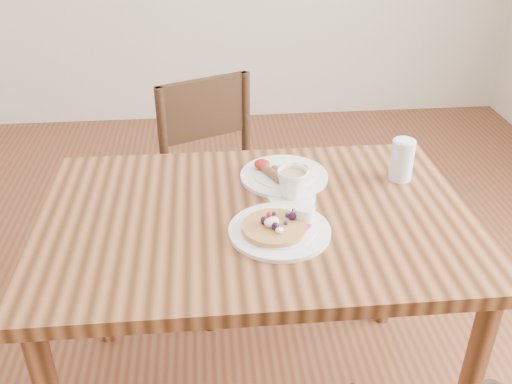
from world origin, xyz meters
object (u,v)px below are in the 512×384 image
chair_far (221,183)px  water_glass (402,160)px  pancake_plate (281,228)px  teacup_saucer (292,186)px  dining_table (256,243)px  breakfast_plate (283,175)px

chair_far → water_glass: bearing=114.9°
chair_far → pancake_plate: 0.79m
teacup_saucer → pancake_plate: bearing=-107.9°
dining_table → pancake_plate: (0.06, -0.10, 0.11)m
chair_far → teacup_saucer: chair_far is taller
teacup_saucer → dining_table: bearing=-146.8°
breakfast_plate → chair_far: bearing=112.3°
water_glass → dining_table: bearing=-160.9°
pancake_plate → teacup_saucer: bearing=72.1°
dining_table → pancake_plate: size_ratio=4.44×
dining_table → teacup_saucer: bearing=33.2°
breakfast_plate → water_glass: bearing=-6.1°
water_glass → chair_far: bearing=138.4°
dining_table → breakfast_plate: 0.25m
dining_table → breakfast_plate: breakfast_plate is taller
water_glass → teacup_saucer: bearing=-166.1°
water_glass → breakfast_plate: bearing=173.9°
pancake_plate → teacup_saucer: teacup_saucer is taller
dining_table → chair_far: (-0.08, 0.64, -0.16)m
teacup_saucer → water_glass: 0.36m
pancake_plate → water_glass: 0.48m
pancake_plate → water_glass: water_glass is taller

